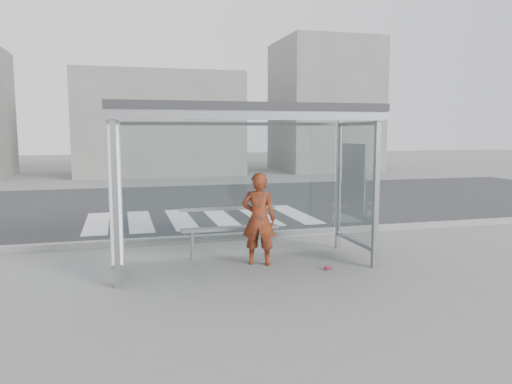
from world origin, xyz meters
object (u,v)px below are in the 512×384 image
bench (230,228)px  soda_can (328,268)px  bus_shelter (220,145)px  person (259,219)px

bench → soda_can: (1.34, -1.19, -0.49)m
bus_shelter → soda_can: bearing=-23.7°
person → bench: person is taller
person → bench: 0.72m
bench → bus_shelter: bearing=-117.8°
person → bench: (-0.37, 0.57, -0.24)m
bench → soda_can: bench is taller
bus_shelter → person: 1.37m
bus_shelter → soda_can: (1.59, -0.70, -1.95)m
bus_shelter → soda_can: 2.61m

